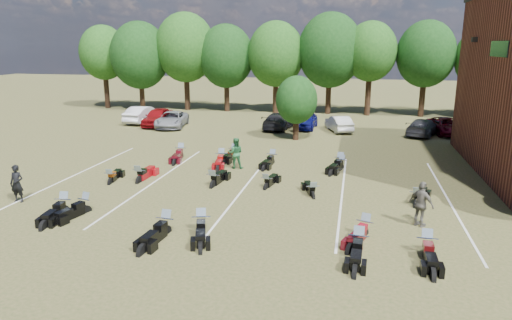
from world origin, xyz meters
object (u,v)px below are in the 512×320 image
(motorcycle_14, at_px, (181,158))
(car_4, at_px, (306,120))
(car_0, at_px, (158,117))
(person_black, at_px, (17,184))
(person_green, at_px, (236,153))
(motorcycle_3, at_px, (166,234))
(motorcycle_0, at_px, (64,213))
(motorcycle_7, at_px, (140,182))
(person_grey, at_px, (421,204))

(motorcycle_14, bearing_deg, car_4, 53.41)
(car_0, height_order, person_black, person_black)
(car_4, bearing_deg, person_green, -97.72)
(motorcycle_14, bearing_deg, motorcycle_3, -79.11)
(motorcycle_0, distance_m, motorcycle_7, 5.13)
(car_4, relative_size, person_green, 2.30)
(motorcycle_0, relative_size, motorcycle_3, 0.98)
(person_black, height_order, motorcycle_3, person_black)
(person_black, bearing_deg, motorcycle_14, 62.54)
(person_black, height_order, motorcycle_14, person_black)
(person_black, relative_size, motorcycle_7, 0.75)
(car_4, distance_m, person_grey, 22.30)
(car_0, distance_m, person_black, 20.73)
(car_0, height_order, motorcycle_14, car_0)
(car_0, xyz_separation_m, person_black, (2.14, -20.62, 0.10))
(person_grey, bearing_deg, car_4, -30.70)
(car_4, height_order, motorcycle_7, car_4)
(car_0, bearing_deg, motorcycle_14, -63.64)
(motorcycle_14, bearing_deg, person_grey, -40.21)
(motorcycle_3, bearing_deg, car_4, 87.90)
(person_green, relative_size, motorcycle_0, 0.77)
(person_green, bearing_deg, car_4, -110.44)
(person_black, height_order, motorcycle_7, person_black)
(person_green, xyz_separation_m, motorcycle_3, (-0.18, -10.06, -0.93))
(car_0, relative_size, person_green, 2.52)
(person_green, bearing_deg, person_grey, 134.02)
(motorcycle_14, bearing_deg, person_green, -30.21)
(motorcycle_3, xyz_separation_m, motorcycle_7, (-4.17, 6.18, 0.00))
(person_grey, bearing_deg, person_black, 43.92)
(person_grey, height_order, motorcycle_7, person_grey)
(person_green, relative_size, motorcycle_7, 0.77)
(person_black, xyz_separation_m, motorcycle_0, (3.01, -0.88, -0.90))
(person_black, xyz_separation_m, person_grey, (18.15, 0.93, 0.05))
(person_green, relative_size, person_grey, 0.98)
(car_0, height_order, motorcycle_3, car_0)
(person_green, bearing_deg, motorcycle_7, 31.86)
(car_4, height_order, person_grey, person_grey)
(person_black, relative_size, motorcycle_0, 0.75)
(person_grey, bearing_deg, car_0, -3.16)
(car_0, relative_size, person_black, 2.61)
(car_0, xyz_separation_m, motorcycle_0, (5.15, -21.51, -0.80))
(car_0, bearing_deg, person_grey, -48.43)
(motorcycle_7, xyz_separation_m, motorcycle_14, (0.19, 5.59, 0.00))
(car_4, bearing_deg, motorcycle_7, -108.37)
(car_0, bearing_deg, motorcycle_3, -69.57)
(car_0, bearing_deg, person_black, -88.37)
(person_green, distance_m, person_grey, 11.96)
(motorcycle_3, xyz_separation_m, motorcycle_14, (-3.98, 11.78, 0.00))
(car_4, distance_m, motorcycle_14, 14.16)
(motorcycle_7, height_order, motorcycle_14, motorcycle_14)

